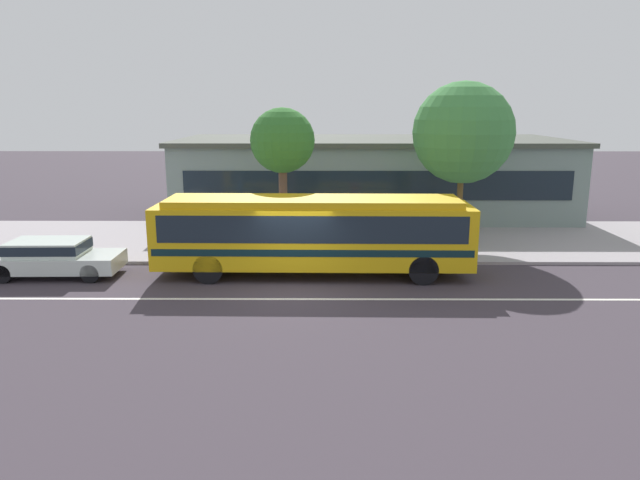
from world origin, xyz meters
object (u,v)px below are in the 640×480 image
(pedestrian_waiting_near_sign, at_px, (196,233))
(bus_stop_sign, at_px, (425,220))
(street_tree_mid_block, at_px, (463,133))
(sedan_behind_bus, at_px, (53,256))
(pedestrian_walking_along_curb, at_px, (370,232))
(street_tree_near_stop, at_px, (282,142))
(transit_bus, at_px, (314,231))

(pedestrian_waiting_near_sign, height_order, bus_stop_sign, bus_stop_sign)
(street_tree_mid_block, bearing_deg, sedan_behind_bus, -162.30)
(pedestrian_walking_along_curb, height_order, street_tree_near_stop, street_tree_near_stop)
(pedestrian_waiting_near_sign, xyz_separation_m, bus_stop_sign, (8.67, -0.04, 0.50))
(transit_bus, height_order, sedan_behind_bus, transit_bus)
(pedestrian_waiting_near_sign, xyz_separation_m, street_tree_near_stop, (3.17, 2.22, 3.27))
(street_tree_near_stop, xyz_separation_m, street_tree_mid_block, (7.43, 0.62, 0.33))
(transit_bus, relative_size, bus_stop_sign, 4.63)
(pedestrian_walking_along_curb, xyz_separation_m, street_tree_mid_block, (3.96, 2.44, 3.66))
(pedestrian_waiting_near_sign, relative_size, street_tree_near_stop, 0.31)
(street_tree_near_stop, relative_size, street_tree_mid_block, 0.84)
(sedan_behind_bus, bearing_deg, pedestrian_waiting_near_sign, 23.51)
(pedestrian_waiting_near_sign, distance_m, bus_stop_sign, 8.68)
(transit_bus, xyz_separation_m, sedan_behind_bus, (-9.11, -0.20, -0.88))
(sedan_behind_bus, relative_size, street_tree_mid_block, 0.67)
(bus_stop_sign, bearing_deg, transit_bus, -157.03)
(bus_stop_sign, relative_size, street_tree_mid_block, 0.35)
(bus_stop_sign, height_order, street_tree_mid_block, street_tree_mid_block)
(bus_stop_sign, distance_m, street_tree_mid_block, 4.65)
(transit_bus, bearing_deg, street_tree_mid_block, 37.31)
(sedan_behind_bus, distance_m, street_tree_near_stop, 9.60)
(sedan_behind_bus, distance_m, bus_stop_sign, 13.46)
(pedestrian_walking_along_curb, relative_size, bus_stop_sign, 0.70)
(street_tree_mid_block, bearing_deg, pedestrian_walking_along_curb, -148.36)
(pedestrian_walking_along_curb, bearing_deg, street_tree_near_stop, 152.31)
(street_tree_near_stop, bearing_deg, pedestrian_walking_along_curb, -27.69)
(transit_bus, bearing_deg, bus_stop_sign, 22.97)
(sedan_behind_bus, bearing_deg, transit_bus, 1.27)
(pedestrian_waiting_near_sign, xyz_separation_m, street_tree_mid_block, (10.59, 2.85, 3.61))
(transit_bus, distance_m, pedestrian_waiting_near_sign, 4.86)
(sedan_behind_bus, relative_size, bus_stop_sign, 1.90)
(pedestrian_walking_along_curb, height_order, street_tree_mid_block, street_tree_mid_block)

